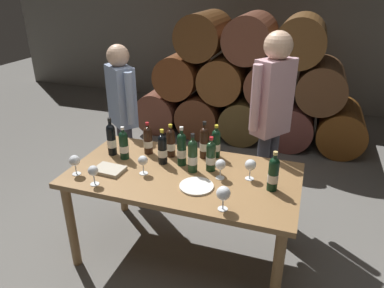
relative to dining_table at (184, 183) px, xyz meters
The scene contains 25 objects.
ground_plane 0.67m from the dining_table, ahead, with size 14.00×14.00×0.00m, color #66635E.
cellar_back_wall 4.26m from the dining_table, 90.00° to the left, with size 10.00×0.24×2.80m, color slate.
barrel_stack 2.60m from the dining_table, 90.00° to the left, with size 3.12×0.90×1.69m.
dining_table is the anchor object (origin of this frame).
wine_bottle_0 0.26m from the dining_table, 115.09° to the left, with size 0.07×0.07×0.32m.
wine_bottle_1 0.38m from the dining_table, 76.77° to the left, with size 0.07×0.07×0.31m.
wine_bottle_2 0.49m from the dining_table, 150.20° to the left, with size 0.07×0.07×0.27m.
wine_bottle_3 0.23m from the dining_table, 40.85° to the left, with size 0.07×0.07×0.31m.
wine_bottle_4 0.69m from the dining_table, ahead, with size 0.07×0.07×0.29m.
wine_bottle_5 0.43m from the dining_table, 65.52° to the left, with size 0.07×0.07×0.28m.
wine_bottle_6 0.31m from the dining_table, 154.76° to the left, with size 0.07×0.07×0.28m.
wine_bottle_7 0.57m from the dining_table, behind, with size 0.07×0.07×0.27m.
wine_bottle_8 0.37m from the dining_table, 129.31° to the left, with size 0.07×0.07×0.28m.
wine_bottle_9 0.30m from the dining_table, 31.12° to the left, with size 0.07×0.07×0.27m.
wine_bottle_10 0.71m from the dining_table, behind, with size 0.07×0.07×0.32m.
wine_glass_0 0.67m from the dining_table, 146.52° to the right, with size 0.07×0.07×0.15m.
wine_glass_1 0.53m from the dining_table, ahead, with size 0.08×0.08×0.16m.
wine_glass_2 0.57m from the dining_table, 42.12° to the right, with size 0.09×0.09×0.16m.
wine_glass_3 0.82m from the dining_table, 159.90° to the right, with size 0.08×0.08×0.15m.
wine_glass_4 0.35m from the dining_table, 159.42° to the right, with size 0.07×0.07×0.15m.
wine_glass_5 0.34m from the dining_table, ahead, with size 0.08×0.08×0.15m.
tasting_notebook 0.57m from the dining_table, 163.52° to the right, with size 0.22×0.16×0.03m, color #B2A893.
serving_plate 0.24m from the dining_table, 45.63° to the right, with size 0.24×0.24×0.01m, color white.
sommelier_presenting 0.99m from the dining_table, 54.81° to the left, with size 0.33×0.42×1.72m.
taster_seated_left 1.17m from the dining_table, 141.09° to the left, with size 0.40×0.34×1.54m.
Camera 1 is at (0.81, -2.18, 2.07)m, focal length 33.37 mm.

